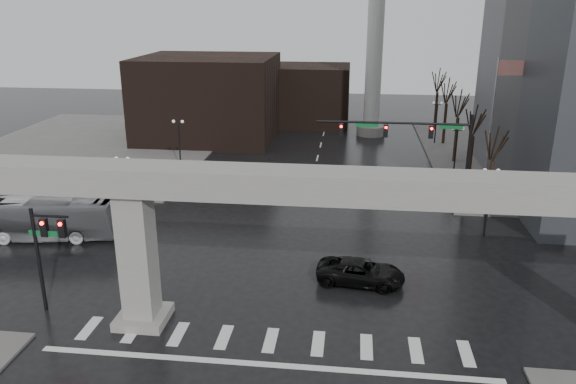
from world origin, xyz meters
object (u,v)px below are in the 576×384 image
object	(u,v)px
city_bus	(39,218)
far_car	(303,178)
pickup_truck	(361,272)
signal_mast_arm	(420,141)

from	to	relation	value
city_bus	far_car	size ratio (longest dim) A/B	2.63
pickup_truck	signal_mast_arm	bearing A→B (deg)	-12.06
signal_mast_arm	city_bus	size ratio (longest dim) A/B	1.09
city_bus	far_car	bearing A→B (deg)	-58.27
signal_mast_arm	pickup_truck	bearing A→B (deg)	-108.80
pickup_truck	city_bus	xyz separation A→B (m)	(-22.84, 4.22, 0.82)
signal_mast_arm	city_bus	bearing A→B (deg)	-161.91
city_bus	far_car	xyz separation A→B (m)	(17.60, 14.45, -0.83)
city_bus	signal_mast_arm	bearing A→B (deg)	-79.57
far_car	city_bus	bearing A→B (deg)	-150.05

